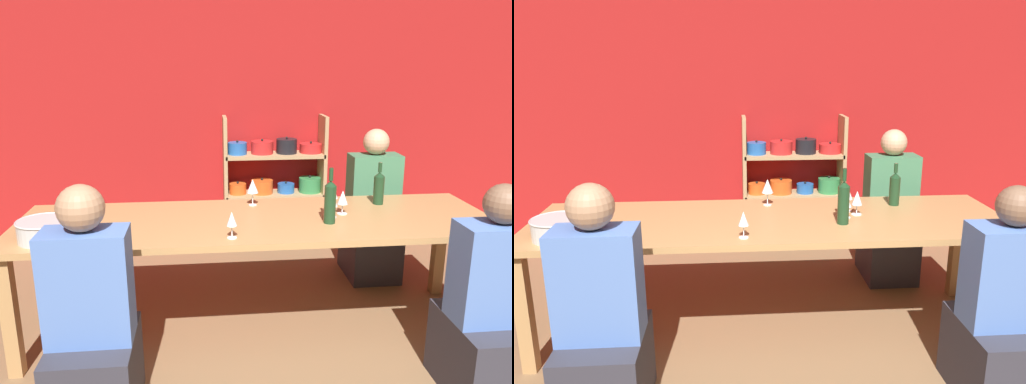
# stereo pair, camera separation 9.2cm
# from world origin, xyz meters

# --- Properties ---
(wall_back_red) EXTENTS (8.80, 0.06, 2.70)m
(wall_back_red) POSITION_xyz_m (0.00, 3.83, 1.35)
(wall_back_red) COLOR #A31919
(wall_back_red) RESTS_ON ground_plane
(shelf_unit) EXTENTS (1.02, 0.30, 1.23)m
(shelf_unit) POSITION_xyz_m (0.27, 3.63, 0.51)
(shelf_unit) COLOR tan
(shelf_unit) RESTS_ON ground_plane
(dining_table) EXTENTS (3.05, 0.92, 0.78)m
(dining_table) POSITION_xyz_m (-0.11, 1.79, 0.70)
(dining_table) COLOR #AD7F4C
(dining_table) RESTS_ON ground_plane
(mixing_bowl) EXTENTS (0.30, 0.30, 0.12)m
(mixing_bowl) POSITION_xyz_m (-1.35, 1.53, 0.84)
(mixing_bowl) COLOR #B7BABC
(mixing_bowl) RESTS_ON dining_table
(wine_bottle_green) EXTENTS (0.07, 0.07, 0.30)m
(wine_bottle_green) POSITION_xyz_m (0.78, 2.04, 0.90)
(wine_bottle_green) COLOR #19381E
(wine_bottle_green) RESTS_ON dining_table
(wine_bottle_dark) EXTENTS (0.07, 0.07, 0.35)m
(wine_bottle_dark) POSITION_xyz_m (0.33, 1.66, 0.92)
(wine_bottle_dark) COLOR #19381E
(wine_bottle_dark) RESTS_ON dining_table
(wine_glass_red_a) EXTENTS (0.08, 0.08, 0.18)m
(wine_glass_red_a) POSITION_xyz_m (0.41, 1.92, 0.90)
(wine_glass_red_a) COLOR white
(wine_glass_red_a) RESTS_ON dining_table
(wine_glass_empty_a) EXTENTS (0.07, 0.07, 0.16)m
(wine_glass_empty_a) POSITION_xyz_m (0.46, 1.83, 0.89)
(wine_glass_empty_a) COLOR white
(wine_glass_empty_a) RESTS_ON dining_table
(wine_glass_empty_b) EXTENTS (0.08, 0.08, 0.16)m
(wine_glass_empty_b) POSITION_xyz_m (-1.29, 2.04, 0.89)
(wine_glass_empty_b) COLOR white
(wine_glass_empty_b) RESTS_ON dining_table
(wine_glass_red_b) EXTENTS (0.07, 0.07, 0.16)m
(wine_glass_red_b) POSITION_xyz_m (-1.22, 1.98, 0.89)
(wine_glass_red_b) COLOR white
(wine_glass_red_b) RESTS_ON dining_table
(wine_glass_red_c) EXTENTS (0.06, 0.06, 0.16)m
(wine_glass_red_c) POSITION_xyz_m (-0.29, 1.45, 0.89)
(wine_glass_red_c) COLOR white
(wine_glass_red_c) RESTS_ON dining_table
(wine_glass_red_d) EXTENTS (0.07, 0.07, 0.15)m
(wine_glass_red_d) POSITION_xyz_m (0.37, 1.77, 0.88)
(wine_glass_red_d) COLOR white
(wine_glass_red_d) RESTS_ON dining_table
(wine_glass_red_e) EXTENTS (0.08, 0.08, 0.19)m
(wine_glass_red_e) POSITION_xyz_m (-0.11, 2.10, 0.91)
(wine_glass_red_e) COLOR white
(wine_glass_red_e) RESTS_ON dining_table
(person_near_a) EXTENTS (0.41, 0.51, 1.22)m
(person_near_a) POSITION_xyz_m (-1.02, 1.03, 0.45)
(person_near_a) COLOR #2D2D38
(person_near_a) RESTS_ON ground_plane
(person_far_a) EXTENTS (0.40, 0.50, 1.24)m
(person_far_a) POSITION_xyz_m (0.92, 2.55, 0.45)
(person_far_a) COLOR #2D2D38
(person_far_a) RESTS_ON ground_plane
(person_near_b) EXTENTS (0.42, 0.52, 1.18)m
(person_near_b) POSITION_xyz_m (1.04, 0.98, 0.43)
(person_near_b) COLOR #2D2D38
(person_near_b) RESTS_ON ground_plane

